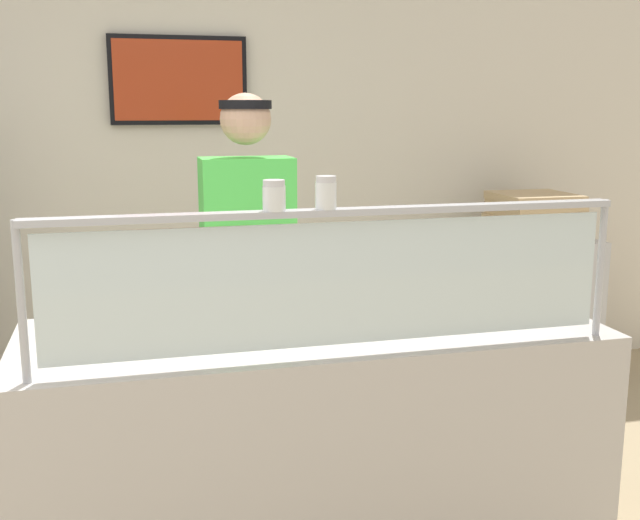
# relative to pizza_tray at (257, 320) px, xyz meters

# --- Properties ---
(ground_plane) EXTENTS (12.00, 12.00, 0.00)m
(ground_plane) POSITION_rel_pizza_tray_xyz_m (0.18, 0.54, -0.97)
(ground_plane) COLOR tan
(ground_plane) RESTS_ON ground
(shop_rear_unit) EXTENTS (6.40, 0.13, 2.70)m
(shop_rear_unit) POSITION_rel_pizza_tray_xyz_m (0.18, 1.98, 0.39)
(shop_rear_unit) COLOR silver
(shop_rear_unit) RESTS_ON ground
(serving_counter) EXTENTS (2.00, 0.75, 0.95)m
(serving_counter) POSITION_rel_pizza_tray_xyz_m (0.18, -0.09, -0.49)
(serving_counter) COLOR #BCB7B2
(serving_counter) RESTS_ON ground
(sneeze_guard) EXTENTS (1.82, 0.06, 0.46)m
(sneeze_guard) POSITION_rel_pizza_tray_xyz_m (0.18, -0.40, 0.27)
(sneeze_guard) COLOR #B2B5BC
(sneeze_guard) RESTS_ON serving_counter
(pizza_tray) EXTENTS (0.42, 0.42, 0.04)m
(pizza_tray) POSITION_rel_pizza_tray_xyz_m (0.00, 0.00, 0.00)
(pizza_tray) COLOR #9EA0A8
(pizza_tray) RESTS_ON serving_counter
(pizza_server) EXTENTS (0.12, 0.29, 0.01)m
(pizza_server) POSITION_rel_pizza_tray_xyz_m (0.00, -0.02, 0.02)
(pizza_server) COLOR #ADAFB7
(pizza_server) RESTS_ON pizza_tray
(parmesan_shaker) EXTENTS (0.07, 0.07, 0.09)m
(parmesan_shaker) POSITION_rel_pizza_tray_xyz_m (-0.01, -0.40, 0.48)
(parmesan_shaker) COLOR white
(parmesan_shaker) RESTS_ON sneeze_guard
(pepper_flake_shaker) EXTENTS (0.06, 0.06, 0.10)m
(pepper_flake_shaker) POSITION_rel_pizza_tray_xyz_m (0.14, -0.40, 0.48)
(pepper_flake_shaker) COLOR white
(pepper_flake_shaker) RESTS_ON sneeze_guard
(worker_figure) EXTENTS (0.41, 0.50, 1.76)m
(worker_figure) POSITION_rel_pizza_tray_xyz_m (0.07, 0.56, 0.04)
(worker_figure) COLOR #23232D
(worker_figure) RESTS_ON ground
(prep_shelf) EXTENTS (0.70, 0.55, 0.93)m
(prep_shelf) POSITION_rel_pizza_tray_xyz_m (1.95, 1.49, -0.50)
(prep_shelf) COLOR #B7BABF
(prep_shelf) RESTS_ON ground
(pizza_box_stack) EXTENTS (0.47, 0.46, 0.27)m
(pizza_box_stack) POSITION_rel_pizza_tray_xyz_m (1.95, 1.49, 0.10)
(pizza_box_stack) COLOR tan
(pizza_box_stack) RESTS_ON prep_shelf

